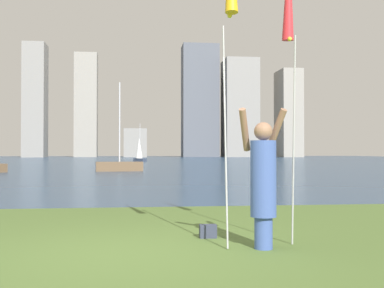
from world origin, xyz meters
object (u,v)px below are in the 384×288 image
person (263,179)px  bag (208,231)px  sailboat_2 (120,165)px  sailboat_4 (139,150)px

person → bag: (-0.59, 0.82, -0.79)m
sailboat_2 → sailboat_4: bearing=87.4°
bag → sailboat_2: size_ratio=0.04×
bag → sailboat_2: 23.02m
bag → sailboat_4: bearing=90.9°
bag → sailboat_4: sailboat_4 is taller
sailboat_2 → sailboat_4: size_ratio=1.17×
person → sailboat_2: sailboat_2 is taller
person → bag: 1.28m
bag → sailboat_2: bearing=95.3°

